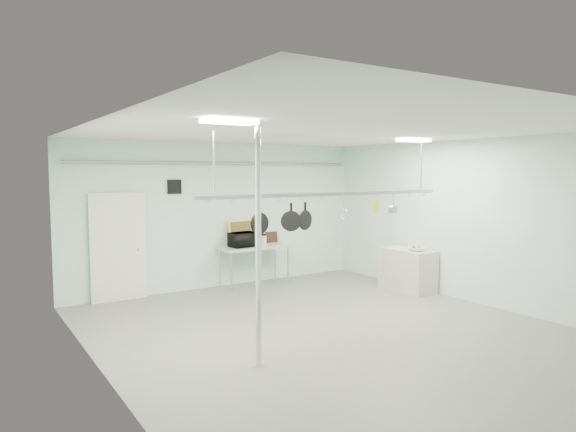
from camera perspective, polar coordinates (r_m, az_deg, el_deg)
floor at (r=8.46m, az=4.92°, el=-12.71°), size 8.00×8.00×0.00m
ceiling at (r=8.09m, az=5.09°, el=9.36°), size 7.00×8.00×0.02m
back_wall at (r=11.51m, az=-7.35°, el=0.10°), size 7.00×0.02×3.20m
right_wall at (r=10.63m, az=19.97°, el=-0.56°), size 0.02×8.00×3.20m
door at (r=10.73m, az=-18.34°, el=-3.42°), size 1.10×0.10×2.20m
wall_vent at (r=11.02m, az=-12.50°, el=3.20°), size 0.30×0.04×0.30m
conduit_pipe at (r=11.39m, az=-7.22°, el=5.84°), size 6.60×0.07×0.07m
chrome_pole at (r=6.69m, az=-3.33°, el=-3.36°), size 0.08×0.08×3.20m
prep_table at (r=11.53m, az=-3.77°, el=-3.70°), size 1.60×0.70×0.91m
side_cabinet at (r=11.43m, az=13.12°, el=-5.85°), size 0.60×1.20×0.90m
pot_rack at (r=8.43m, az=4.85°, el=2.65°), size 4.80×0.06×1.00m
light_panel_left at (r=6.23m, az=-6.53°, el=10.39°), size 0.65×0.30×0.05m
light_panel_right at (r=10.15m, az=13.76°, el=8.17°), size 0.65×0.30×0.05m
microwave at (r=11.39m, az=-5.01°, el=-2.63°), size 0.62×0.45×0.32m
coffee_canister at (r=11.59m, az=-2.77°, el=-2.72°), size 0.19×0.19×0.23m
painting_large at (r=11.70m, az=-4.96°, el=-1.79°), size 0.79×0.19×0.58m
painting_small at (r=12.08m, az=-1.82°, el=-2.35°), size 0.30×0.08×0.25m
fruit_bowl at (r=11.13m, az=14.09°, el=-3.58°), size 0.46×0.46×0.09m
skillet_left at (r=7.70m, az=-3.17°, el=-0.24°), size 0.33×0.09×0.43m
skillet_mid at (r=7.99m, az=0.34°, el=-0.11°), size 0.31×0.21×0.45m
skillet_right at (r=8.14m, az=1.92°, el=-0.02°), size 0.32×0.15×0.45m
whisk at (r=8.61m, az=6.19°, el=0.62°), size 0.23×0.23×0.33m
grater at (r=9.09m, az=9.74°, el=1.08°), size 0.10×0.02×0.24m
saucepan at (r=9.37m, az=11.61°, el=1.08°), size 0.16×0.13×0.27m
fruit_cluster at (r=11.12m, az=14.09°, el=-3.37°), size 0.24×0.24×0.09m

